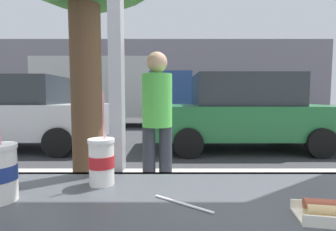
{
  "coord_description": "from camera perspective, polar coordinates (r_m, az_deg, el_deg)",
  "views": [
    {
      "loc": [
        0.21,
        -0.93,
        1.3
      ],
      "look_at": [
        0.21,
        2.84,
        1.01
      ],
      "focal_mm": 26.51,
      "sensor_mm": 36.0,
      "label": 1
    }
  ],
  "objects": [
    {
      "name": "ground_plane",
      "position": [
        9.02,
        -1.32,
        -3.9
      ],
      "size": [
        60.0,
        60.0,
        0.0
      ],
      "primitive_type": "plane",
      "color": "#38383A"
    },
    {
      "name": "sidewalk_strip",
      "position": [
        2.82,
        -4.52,
        -21.53
      ],
      "size": [
        16.0,
        2.8,
        0.14
      ],
      "primitive_type": "cube",
      "color": "#B2ADA3",
      "rests_on": "ground"
    },
    {
      "name": "building_facade_far",
      "position": [
        21.73,
        -0.56,
        8.99
      ],
      "size": [
        28.0,
        1.2,
        6.09
      ],
      "primitive_type": "cube",
      "color": "gray",
      "rests_on": "ground"
    },
    {
      "name": "soda_cup_left",
      "position": [
        0.89,
        -15.03,
        -10.02
      ],
      "size": [
        0.09,
        0.09,
        0.32
      ],
      "color": "silver",
      "rests_on": "window_counter"
    },
    {
      "name": "loose_straw",
      "position": [
        0.73,
        3.45,
        -19.58
      ],
      "size": [
        0.16,
        0.12,
        0.01
      ],
      "primitive_type": "cylinder",
      "rotation": [
        0.0,
        1.57,
        -0.62
      ],
      "color": "white",
      "rests_on": "window_counter"
    },
    {
      "name": "parked_car_silver",
      "position": [
        7.14,
        -31.1,
        0.56
      ],
      "size": [
        4.25,
        1.92,
        1.79
      ],
      "color": "#BCBCC1",
      "rests_on": "ground"
    },
    {
      "name": "parked_car_green",
      "position": [
        6.38,
        16.65,
        0.76
      ],
      "size": [
        4.52,
        2.08,
        1.83
      ],
      "color": "#236B38",
      "rests_on": "ground"
    },
    {
      "name": "box_truck",
      "position": [
        11.38,
        -12.51,
        5.77
      ],
      "size": [
        6.59,
        2.44,
        2.92
      ],
      "color": "beige",
      "rests_on": "ground"
    },
    {
      "name": "pedestrian",
      "position": [
        2.65,
        -2.53,
        -0.54
      ],
      "size": [
        0.32,
        0.32,
        1.63
      ],
      "color": "#2C2F3B",
      "rests_on": "sidewalk_strip"
    }
  ]
}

